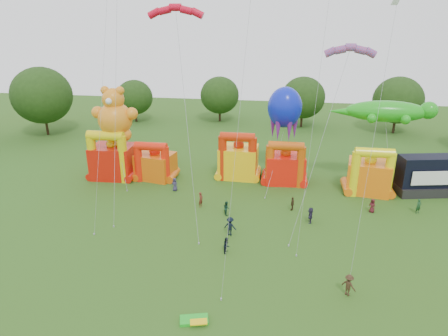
# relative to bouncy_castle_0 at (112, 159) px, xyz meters

# --- Properties ---
(ground) EXTENTS (160.00, 160.00, 0.00)m
(ground) POSITION_rel_bouncy_castle_0_xyz_m (17.44, -25.79, -2.55)
(ground) COLOR #325317
(ground) RESTS_ON ground
(tree_ring) EXTENTS (124.03, 126.14, 12.07)m
(tree_ring) POSITION_rel_bouncy_castle_0_xyz_m (16.26, -25.17, 3.70)
(tree_ring) COLOR #352314
(tree_ring) RESTS_ON ground
(bouncy_castle_0) EXTENTS (5.47, 4.47, 6.74)m
(bouncy_castle_0) POSITION_rel_bouncy_castle_0_xyz_m (0.00, 0.00, 0.00)
(bouncy_castle_0) COLOR red
(bouncy_castle_0) RESTS_ON ground
(bouncy_castle_1) EXTENTS (5.29, 4.58, 5.34)m
(bouncy_castle_1) POSITION_rel_bouncy_castle_0_xyz_m (5.64, 0.45, -0.51)
(bouncy_castle_1) COLOR #D75A0B
(bouncy_castle_1) RESTS_ON ground
(bouncy_castle_2) EXTENTS (5.05, 4.09, 6.49)m
(bouncy_castle_2) POSITION_rel_bouncy_castle_0_xyz_m (16.40, 2.57, -0.08)
(bouncy_castle_2) COLOR yellow
(bouncy_castle_2) RESTS_ON ground
(bouncy_castle_3) EXTENTS (5.19, 4.30, 5.83)m
(bouncy_castle_3) POSITION_rel_bouncy_castle_0_xyz_m (22.52, 1.73, -0.33)
(bouncy_castle_3) COLOR red
(bouncy_castle_3) RESTS_ON ground
(bouncy_castle_4) EXTENTS (5.48, 4.66, 6.08)m
(bouncy_castle_4) POSITION_rel_bouncy_castle_0_xyz_m (32.58, 0.05, -0.24)
(bouncy_castle_4) COLOR orange
(bouncy_castle_4) RESTS_ON ground
(stage_trailer) EXTENTS (7.72, 4.19, 4.81)m
(stage_trailer) POSITION_rel_bouncy_castle_0_xyz_m (39.59, 0.78, -0.24)
(stage_trailer) COLOR black
(stage_trailer) RESTS_ON ground
(teddy_bear_kite) EXTENTS (6.08, 6.52, 12.21)m
(teddy_bear_kite) POSITION_rel_bouncy_castle_0_xyz_m (1.33, -0.56, 3.75)
(teddy_bear_kite) COLOR orange
(teddy_bear_kite) RESTS_ON ground
(gecko_kite) EXTENTS (12.47, 6.01, 11.01)m
(gecko_kite) POSITION_rel_bouncy_castle_0_xyz_m (34.23, 1.76, 5.31)
(gecko_kite) COLOR #1DA217
(gecko_kite) RESTS_ON ground
(octopus_kite) EXTENTS (4.47, 11.38, 11.81)m
(octopus_kite) POSITION_rel_bouncy_castle_0_xyz_m (21.70, 3.40, 3.45)
(octopus_kite) COLOR #0C1CC1
(octopus_kite) RESTS_ON ground
(parafoil_kites) EXTENTS (26.53, 10.98, 32.56)m
(parafoil_kites) POSITION_rel_bouncy_castle_0_xyz_m (17.68, -10.56, 7.79)
(parafoil_kites) COLOR red
(parafoil_kites) RESTS_ON ground
(diamond_kites) EXTENTS (26.61, 14.24, 35.53)m
(diamond_kites) POSITION_rel_bouncy_castle_0_xyz_m (19.34, -14.49, 12.06)
(diamond_kites) COLOR red
(diamond_kites) RESTS_ON ground
(folded_kite_bundle) EXTENTS (2.19, 1.48, 0.31)m
(folded_kite_bundle) POSITION_rel_bouncy_castle_0_xyz_m (16.56, -24.75, -2.42)
(folded_kite_bundle) COLOR green
(folded_kite_bundle) RESTS_ON ground
(spectator_0) EXTENTS (0.92, 0.71, 1.66)m
(spectator_0) POSITION_rel_bouncy_castle_0_xyz_m (9.21, -3.02, -1.72)
(spectator_0) COLOR #302B48
(spectator_0) RESTS_ON ground
(spectator_1) EXTENTS (0.60, 0.74, 1.77)m
(spectator_1) POSITION_rel_bouncy_castle_0_xyz_m (13.29, -6.86, -1.67)
(spectator_1) COLOR maroon
(spectator_1) RESTS_ON ground
(spectator_2) EXTENTS (0.89, 0.96, 1.58)m
(spectator_2) POSITION_rel_bouncy_castle_0_xyz_m (16.43, -8.33, -1.77)
(spectator_2) COLOR #173A29
(spectator_2) RESTS_ON ground
(spectator_3) EXTENTS (1.39, 1.00, 1.94)m
(spectator_3) POSITION_rel_bouncy_castle_0_xyz_m (17.41, -12.55, -1.58)
(spectator_3) COLOR black
(spectator_3) RESTS_ON ground
(spectator_4) EXTENTS (0.65, 0.99, 1.57)m
(spectator_4) POSITION_rel_bouncy_castle_0_xyz_m (23.49, -6.15, -1.77)
(spectator_4) COLOR #442D1B
(spectator_4) RESTS_ON ground
(spectator_5) EXTENTS (0.56, 1.61, 1.72)m
(spectator_5) POSITION_rel_bouncy_castle_0_xyz_m (25.32, -8.74, -1.70)
(spectator_5) COLOR #272239
(spectator_5) RESTS_ON ground
(spectator_6) EXTENTS (0.91, 0.88, 1.57)m
(spectator_6) POSITION_rel_bouncy_castle_0_xyz_m (32.13, -5.37, -1.77)
(spectator_6) COLOR #4D161B
(spectator_6) RESTS_ON ground
(spectator_7) EXTENTS (0.72, 0.62, 1.67)m
(spectator_7) POSITION_rel_bouncy_castle_0_xyz_m (37.09, -4.80, -1.72)
(spectator_7) COLOR #19401F
(spectator_7) RESTS_ON ground
(spectator_8) EXTENTS (0.68, 0.82, 1.53)m
(spectator_8) POSITION_rel_bouncy_castle_0_xyz_m (17.53, -15.65, -1.79)
(spectator_8) COLOR black
(spectator_8) RESTS_ON ground
(spectator_9) EXTENTS (1.34, 1.26, 1.82)m
(spectator_9) POSITION_rel_bouncy_castle_0_xyz_m (27.64, -20.11, -1.65)
(spectator_9) COLOR #362415
(spectator_9) RESTS_ON ground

